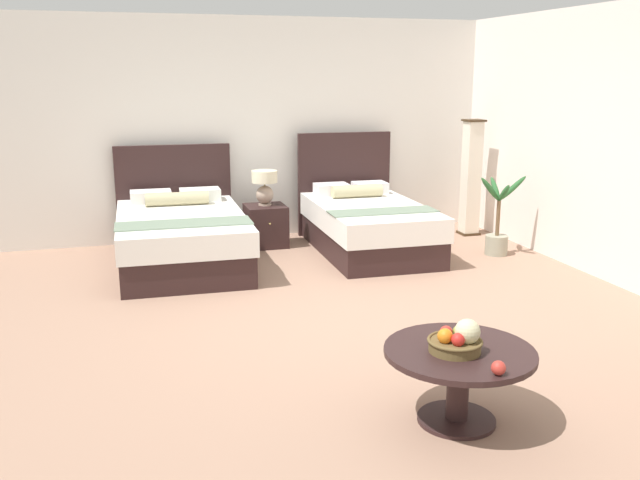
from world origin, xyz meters
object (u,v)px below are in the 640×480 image
object	(u,v)px
coffee_table	(459,368)
floor_lamp_corner	(471,178)
bed_near_corner	(367,224)
potted_palm	(497,231)
fruit_bowl	(457,340)
table_lamp	(265,184)
nightstand	(266,226)
loose_apple	(498,368)
bed_near_window	(181,236)

from	to	relation	value
coffee_table	floor_lamp_corner	xyz separation A→B (m)	(2.45, 4.45, 0.39)
bed_near_corner	potted_palm	world-z (taller)	bed_near_corner
fruit_bowl	potted_palm	world-z (taller)	potted_palm
coffee_table	bed_near_corner	bearing A→B (deg)	77.52
table_lamp	coffee_table	xyz separation A→B (m)	(0.20, -4.60, -0.40)
nightstand	fruit_bowl	world-z (taller)	fruit_bowl
bed_near_corner	loose_apple	distance (m)	4.50
bed_near_corner	nightstand	world-z (taller)	bed_near_corner
nightstand	bed_near_window	bearing A→B (deg)	-152.14
coffee_table	fruit_bowl	bearing A→B (deg)	-141.59
table_lamp	loose_apple	world-z (taller)	table_lamp
bed_near_corner	table_lamp	world-z (taller)	bed_near_corner
bed_near_window	coffee_table	bearing A→B (deg)	-72.71
bed_near_window	table_lamp	bearing A→B (deg)	28.70
table_lamp	coffee_table	size ratio (longest dim) A/B	0.47
coffee_table	loose_apple	xyz separation A→B (m)	(0.03, -0.38, 0.16)
bed_near_corner	coffee_table	world-z (taller)	bed_near_corner
coffee_table	loose_apple	bearing A→B (deg)	-85.10
floor_lamp_corner	table_lamp	bearing A→B (deg)	176.75
table_lamp	potted_palm	world-z (taller)	potted_palm
potted_palm	table_lamp	bearing A→B (deg)	154.58
nightstand	floor_lamp_corner	xyz separation A→B (m)	(2.65, -0.13, 0.49)
coffee_table	fruit_bowl	size ratio (longest dim) A/B	2.77
table_lamp	fruit_bowl	bearing A→B (deg)	-87.92
bed_near_window	floor_lamp_corner	xyz separation A→B (m)	(3.70, 0.43, 0.41)
nightstand	coffee_table	distance (m)	4.59
table_lamp	floor_lamp_corner	distance (m)	2.65
nightstand	coffee_table	xyz separation A→B (m)	(0.20, -4.58, 0.10)
bed_near_window	table_lamp	distance (m)	1.27
potted_palm	floor_lamp_corner	bearing A→B (deg)	79.72
bed_near_window	floor_lamp_corner	size ratio (longest dim) A/B	1.48
bed_near_corner	loose_apple	world-z (taller)	bed_near_corner
bed_near_window	coffee_table	world-z (taller)	bed_near_window
bed_near_window	nightstand	xyz separation A→B (m)	(1.05, 0.56, -0.07)
bed_near_corner	floor_lamp_corner	xyz separation A→B (m)	(1.55, 0.42, 0.41)
table_lamp	loose_apple	distance (m)	4.99
bed_near_corner	nightstand	size ratio (longest dim) A/B	4.19
bed_near_window	bed_near_corner	bearing A→B (deg)	0.15
bed_near_corner	floor_lamp_corner	size ratio (longest dim) A/B	1.41
table_lamp	floor_lamp_corner	size ratio (longest dim) A/B	0.28
floor_lamp_corner	nightstand	bearing A→B (deg)	177.18
fruit_bowl	potted_palm	size ratio (longest dim) A/B	0.35
potted_palm	loose_apple	bearing A→B (deg)	-120.33
bed_near_window	nightstand	distance (m)	1.19
coffee_table	potted_palm	bearing A→B (deg)	56.62
coffee_table	bed_near_window	bearing A→B (deg)	107.29
bed_near_window	bed_near_corner	distance (m)	2.15
coffee_table	floor_lamp_corner	size ratio (longest dim) A/B	0.61
coffee_table	loose_apple	size ratio (longest dim) A/B	11.15
table_lamp	loose_apple	xyz separation A→B (m)	(0.23, -4.98, -0.24)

